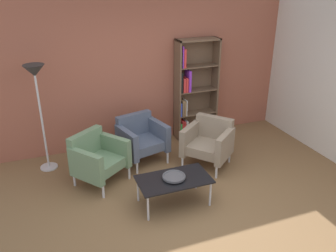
% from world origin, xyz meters
% --- Properties ---
extents(ground_plane, '(8.32, 8.32, 0.00)m').
position_xyz_m(ground_plane, '(0.00, 0.00, 0.00)').
color(ground_plane, brown).
extents(brick_back_panel, '(6.40, 0.12, 2.90)m').
position_xyz_m(brick_back_panel, '(0.00, 2.46, 1.45)').
color(brick_back_panel, '#9E5642').
rests_on(brick_back_panel, ground_plane).
extents(bookshelf_tall, '(0.80, 0.30, 1.90)m').
position_xyz_m(bookshelf_tall, '(0.94, 2.25, 0.92)').
color(bookshelf_tall, brown).
rests_on(bookshelf_tall, ground_plane).
extents(coffee_table_low, '(1.00, 0.56, 0.40)m').
position_xyz_m(coffee_table_low, '(-0.19, 0.31, 0.37)').
color(coffee_table_low, black).
rests_on(coffee_table_low, ground_plane).
extents(decorative_bowl, '(0.32, 0.32, 0.05)m').
position_xyz_m(decorative_bowl, '(-0.19, 0.31, 0.43)').
color(decorative_bowl, '#4C4C51').
rests_on(decorative_bowl, coffee_table_low).
extents(armchair_by_bookshelf, '(0.94, 0.95, 0.78)m').
position_xyz_m(armchair_by_bookshelf, '(0.76, 1.14, 0.41)').
color(armchair_by_bookshelf, gray).
rests_on(armchair_by_bookshelf, ground_plane).
extents(armchair_spare_guest, '(0.85, 0.81, 0.78)m').
position_xyz_m(armchair_spare_guest, '(-0.25, 1.67, 0.41)').
color(armchair_spare_guest, '#4C566B').
rests_on(armchair_spare_guest, ground_plane).
extents(armchair_near_window, '(0.95, 0.94, 0.78)m').
position_xyz_m(armchair_near_window, '(-1.06, 1.25, 0.41)').
color(armchair_near_window, slate).
rests_on(armchair_near_window, ground_plane).
extents(floor_lamp_torchiere, '(0.32, 0.32, 1.74)m').
position_xyz_m(floor_lamp_torchiere, '(-1.77, 1.96, 1.45)').
color(floor_lamp_torchiere, silver).
rests_on(floor_lamp_torchiere, ground_plane).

